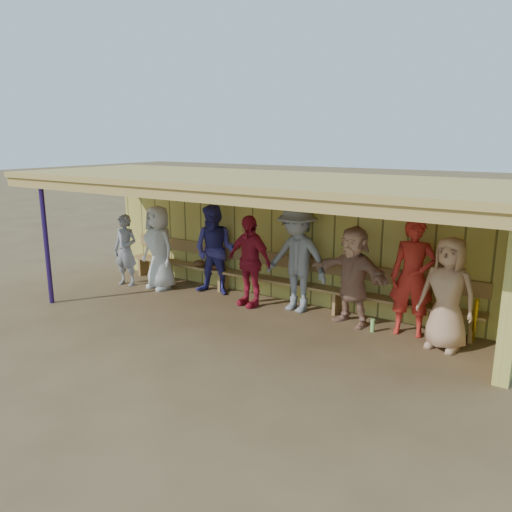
{
  "coord_description": "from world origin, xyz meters",
  "views": [
    {
      "loc": [
        4.76,
        -6.97,
        3.11
      ],
      "look_at": [
        0.0,
        0.35,
        1.05
      ],
      "focal_mm": 35.0,
      "sensor_mm": 36.0,
      "label": 1
    }
  ],
  "objects_px": {
    "player_g": "(413,277)",
    "player_c": "(215,250)",
    "player_e": "(297,259)",
    "player_f": "(353,276)",
    "player_b": "(159,248)",
    "player_h": "(448,294)",
    "bench": "(277,274)",
    "player_a": "(126,250)",
    "player_d": "(249,261)"
  },
  "relations": [
    {
      "from": "player_g",
      "to": "player_c",
      "type": "bearing_deg",
      "value": 169.53
    },
    {
      "from": "player_e",
      "to": "player_f",
      "type": "xyz_separation_m",
      "value": [
        1.12,
        -0.09,
        -0.13
      ]
    },
    {
      "from": "player_b",
      "to": "player_h",
      "type": "relative_size",
      "value": 1.03
    },
    {
      "from": "player_g",
      "to": "bench",
      "type": "relative_size",
      "value": 0.25
    },
    {
      "from": "player_g",
      "to": "player_h",
      "type": "xyz_separation_m",
      "value": [
        0.6,
        -0.27,
        -0.1
      ]
    },
    {
      "from": "player_a",
      "to": "player_c",
      "type": "distance_m",
      "value": 2.07
    },
    {
      "from": "player_b",
      "to": "player_d",
      "type": "relative_size",
      "value": 1.02
    },
    {
      "from": "player_h",
      "to": "player_c",
      "type": "bearing_deg",
      "value": -174.5
    },
    {
      "from": "player_e",
      "to": "player_f",
      "type": "bearing_deg",
      "value": 1.61
    },
    {
      "from": "player_b",
      "to": "player_e",
      "type": "relative_size",
      "value": 0.9
    },
    {
      "from": "player_h",
      "to": "bench",
      "type": "xyz_separation_m",
      "value": [
        -3.29,
        0.59,
        -0.34
      ]
    },
    {
      "from": "player_a",
      "to": "player_e",
      "type": "distance_m",
      "value": 3.92
    },
    {
      "from": "player_a",
      "to": "player_d",
      "type": "bearing_deg",
      "value": -2.72
    },
    {
      "from": "player_e",
      "to": "player_g",
      "type": "distance_m",
      "value": 2.1
    },
    {
      "from": "player_b",
      "to": "player_d",
      "type": "bearing_deg",
      "value": 12.12
    },
    {
      "from": "player_a",
      "to": "player_g",
      "type": "bearing_deg",
      "value": -3.87
    },
    {
      "from": "player_d",
      "to": "player_h",
      "type": "distance_m",
      "value": 3.6
    },
    {
      "from": "player_d",
      "to": "player_f",
      "type": "relative_size",
      "value": 1.02
    },
    {
      "from": "player_a",
      "to": "player_e",
      "type": "height_order",
      "value": "player_e"
    },
    {
      "from": "player_f",
      "to": "player_h",
      "type": "bearing_deg",
      "value": 10.1
    },
    {
      "from": "player_f",
      "to": "player_b",
      "type": "bearing_deg",
      "value": -159.27
    },
    {
      "from": "player_c",
      "to": "player_d",
      "type": "relative_size",
      "value": 1.05
    },
    {
      "from": "player_a",
      "to": "player_h",
      "type": "relative_size",
      "value": 0.89
    },
    {
      "from": "player_a",
      "to": "bench",
      "type": "distance_m",
      "value": 3.41
    },
    {
      "from": "player_a",
      "to": "player_c",
      "type": "height_order",
      "value": "player_c"
    },
    {
      "from": "bench",
      "to": "player_f",
      "type": "bearing_deg",
      "value": -12.96
    },
    {
      "from": "player_d",
      "to": "bench",
      "type": "xyz_separation_m",
      "value": [
        0.31,
        0.53,
        -0.34
      ]
    },
    {
      "from": "player_d",
      "to": "player_h",
      "type": "relative_size",
      "value": 1.01
    },
    {
      "from": "player_f",
      "to": "bench",
      "type": "bearing_deg",
      "value": -175.68
    },
    {
      "from": "player_b",
      "to": "bench",
      "type": "xyz_separation_m",
      "value": [
        2.51,
        0.65,
        -0.36
      ]
    },
    {
      "from": "player_f",
      "to": "player_g",
      "type": "relative_size",
      "value": 0.89
    },
    {
      "from": "player_d",
      "to": "player_g",
      "type": "relative_size",
      "value": 0.91
    },
    {
      "from": "player_a",
      "to": "player_h",
      "type": "xyz_separation_m",
      "value": [
        6.58,
        0.26,
        0.09
      ]
    },
    {
      "from": "player_h",
      "to": "player_g",
      "type": "bearing_deg",
      "value": 165.0
    },
    {
      "from": "player_b",
      "to": "player_e",
      "type": "distance_m",
      "value": 3.12
    },
    {
      "from": "player_b",
      "to": "player_f",
      "type": "bearing_deg",
      "value": 12.47
    },
    {
      "from": "player_a",
      "to": "player_d",
      "type": "relative_size",
      "value": 0.89
    },
    {
      "from": "player_b",
      "to": "player_h",
      "type": "xyz_separation_m",
      "value": [
        5.8,
        0.06,
        -0.02
      ]
    },
    {
      "from": "player_c",
      "to": "player_d",
      "type": "height_order",
      "value": "player_c"
    },
    {
      "from": "player_c",
      "to": "player_g",
      "type": "xyz_separation_m",
      "value": [
        3.99,
        -0.02,
        0.04
      ]
    },
    {
      "from": "player_f",
      "to": "player_g",
      "type": "xyz_separation_m",
      "value": [
        0.98,
        0.07,
        0.1
      ]
    },
    {
      "from": "player_a",
      "to": "player_f",
      "type": "relative_size",
      "value": 0.9
    },
    {
      "from": "player_e",
      "to": "bench",
      "type": "distance_m",
      "value": 0.8
    },
    {
      "from": "player_a",
      "to": "player_b",
      "type": "bearing_deg",
      "value": 5.71
    },
    {
      "from": "player_f",
      "to": "player_c",
      "type": "bearing_deg",
      "value": -164.41
    },
    {
      "from": "player_e",
      "to": "player_h",
      "type": "height_order",
      "value": "player_e"
    },
    {
      "from": "player_e",
      "to": "player_g",
      "type": "relative_size",
      "value": 1.03
    },
    {
      "from": "player_e",
      "to": "player_g",
      "type": "height_order",
      "value": "player_e"
    },
    {
      "from": "player_c",
      "to": "player_g",
      "type": "bearing_deg",
      "value": -11.33
    },
    {
      "from": "player_a",
      "to": "player_e",
      "type": "relative_size",
      "value": 0.78
    }
  ]
}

